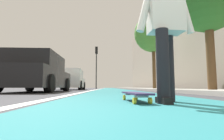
% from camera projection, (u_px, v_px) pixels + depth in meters
% --- Properties ---
extents(ground_plane, '(80.00, 80.00, 0.00)m').
position_uv_depth(ground_plane, '(114.00, 90.00, 10.92)').
color(ground_plane, '#38383D').
extents(bike_lane_paint, '(56.00, 2.21, 0.00)m').
position_uv_depth(bike_lane_paint, '(110.00, 89.00, 24.85)').
color(bike_lane_paint, '#237075').
rests_on(bike_lane_paint, ground).
extents(lane_stripe_white, '(52.00, 0.16, 0.01)m').
position_uv_depth(lane_stripe_white, '(100.00, 89.00, 20.84)').
color(lane_stripe_white, silver).
rests_on(lane_stripe_white, ground).
extents(sidewalk_curb, '(52.00, 3.20, 0.10)m').
position_uv_depth(sidewalk_curb, '(142.00, 88.00, 18.97)').
color(sidewalk_curb, '#9E9B93').
rests_on(sidewalk_curb, ground).
extents(building_facade, '(40.00, 1.20, 11.80)m').
position_uv_depth(building_facade, '(158.00, 45.00, 23.61)').
color(building_facade, gray).
rests_on(building_facade, ground).
extents(skateboard, '(0.85, 0.27, 0.11)m').
position_uv_depth(skateboard, '(135.00, 94.00, 2.13)').
color(skateboard, yellow).
rests_on(skateboard, ground).
extents(skater_person, '(0.48, 0.72, 1.64)m').
position_uv_depth(skater_person, '(165.00, 23.00, 2.07)').
color(skater_person, black).
rests_on(skater_person, ground).
extents(parked_car_near, '(4.24, 1.98, 1.46)m').
position_uv_depth(parked_car_near, '(38.00, 74.00, 6.82)').
color(parked_car_near, black).
rests_on(parked_car_near, ground).
extents(parked_car_mid, '(4.42, 2.11, 1.47)m').
position_uv_depth(parked_car_mid, '(70.00, 80.00, 12.70)').
color(parked_car_mid, silver).
rests_on(parked_car_mid, ground).
extents(traffic_light, '(0.33, 0.28, 4.77)m').
position_uv_depth(traffic_light, '(96.00, 60.00, 19.62)').
color(traffic_light, '#2D2D2D').
rests_on(traffic_light, ground).
extents(street_tree_near, '(1.93, 1.93, 3.95)m').
position_uv_depth(street_tree_near, '(208.00, 5.00, 5.82)').
color(street_tree_near, brown).
rests_on(street_tree_near, ground).
extents(street_tree_mid, '(2.78, 2.78, 5.53)m').
position_uv_depth(street_tree_mid, '(153.00, 34.00, 12.78)').
color(street_tree_mid, brown).
rests_on(street_tree_mid, ground).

